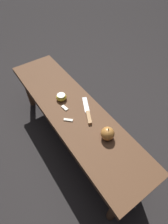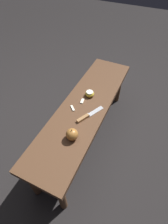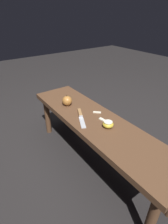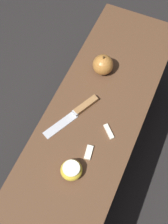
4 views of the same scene
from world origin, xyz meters
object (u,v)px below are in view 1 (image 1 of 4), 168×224
at_px(apple_whole, 108,134).
at_px(apple_cut, 61,97).
at_px(knife, 88,114).
at_px(wooden_bench, 72,114).

height_order(apple_whole, apple_cut, apple_whole).
distance_m(apple_whole, apple_cut, 0.44).
bearing_deg(apple_whole, knife, -2.62).
xyz_separation_m(knife, apple_cut, (0.22, 0.07, 0.01)).
relative_size(knife, apple_cut, 3.10).
distance_m(knife, apple_cut, 0.23).
bearing_deg(apple_cut, knife, -161.76).
relative_size(wooden_bench, apple_whole, 14.67).
distance_m(wooden_bench, apple_whole, 0.33).
relative_size(wooden_bench, apple_cut, 18.12).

